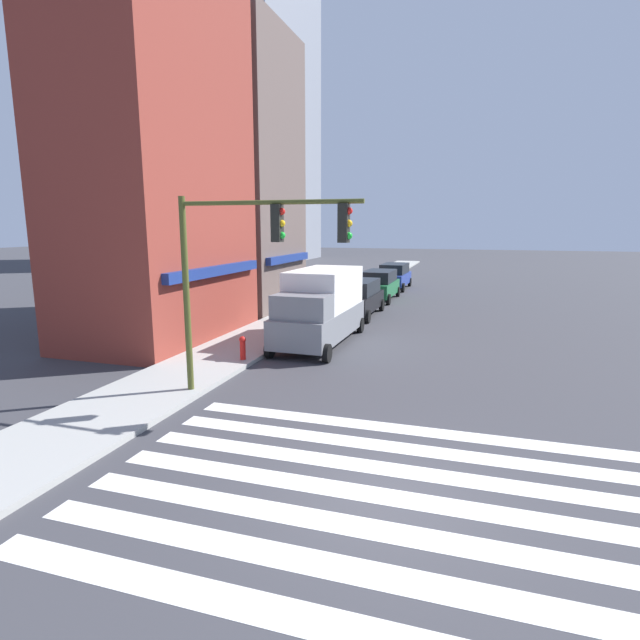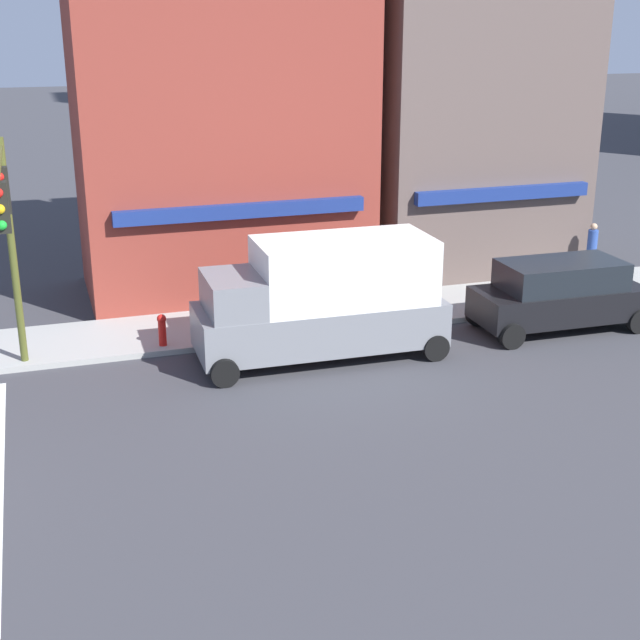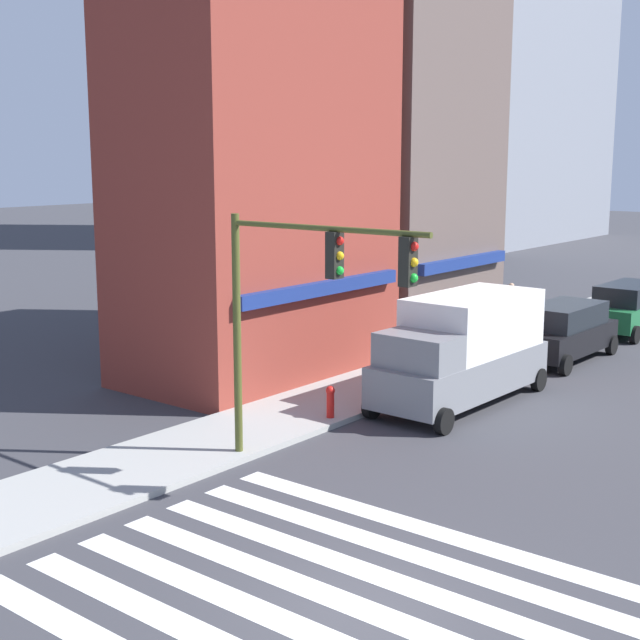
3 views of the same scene
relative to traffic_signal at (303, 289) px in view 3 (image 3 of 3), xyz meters
The scene contains 10 objects.
ground_plane 7.18m from the traffic_signal, 131.11° to the right, with size 200.00×200.00×0.00m, color #38383D.
sidewalk_left 6.37m from the traffic_signal, 141.79° to the left, with size 120.00×3.00×0.15m.
crosswalk_stripes 7.18m from the traffic_signal, 131.11° to the right, with size 6.85×10.80×0.01m.
storefront_row 12.64m from the traffic_signal, 35.53° to the left, with size 15.94×5.30×15.30m.
traffic_signal is the anchor object (origin of this frame).
box_truck_grey 7.64m from the traffic_signal, ahead, with size 6.24×2.42×3.04m.
suv_black 14.33m from the traffic_signal, ahead, with size 4.74×2.12×1.94m.
suv_green 20.41m from the traffic_signal, ahead, with size 4.72×2.12×1.94m.
pedestrian_blue_shirt 18.30m from the traffic_signal, 12.94° to the left, with size 0.32×0.32×1.77m.
fire_hydrant 5.25m from the traffic_signal, 29.84° to the left, with size 0.24×0.24×0.84m.
Camera 3 is at (-10.25, -7.38, 6.87)m, focal length 50.00 mm.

